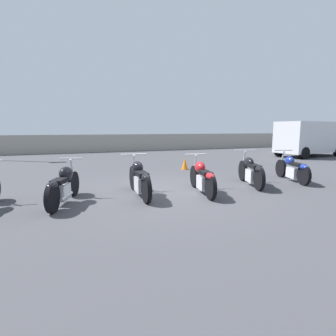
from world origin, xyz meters
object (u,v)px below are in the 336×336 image
motorcycle_slot_4 (251,171)px  motorcycle_slot_1 (64,185)px  motorcycle_slot_5 (293,169)px  motorcycle_slot_2 (140,179)px  parked_van (310,137)px  traffic_cone_near (185,164)px  motorcycle_slot_3 (202,177)px

motorcycle_slot_4 → motorcycle_slot_1: bearing=-160.3°
motorcycle_slot_1 → motorcycle_slot_4: size_ratio=0.98×
motorcycle_slot_1 → motorcycle_slot_5: bearing=19.5°
motorcycle_slot_5 → motorcycle_slot_2: bearing=-162.3°
motorcycle_slot_1 → parked_van: size_ratio=0.42×
motorcycle_slot_4 → parked_van: bearing=51.4°
motorcycle_slot_1 → motorcycle_slot_2: motorcycle_slot_2 is taller
motorcycle_slot_2 → motorcycle_slot_5: 5.25m
motorcycle_slot_1 → traffic_cone_near: motorcycle_slot_1 is taller
motorcycle_slot_2 → parked_van: 13.83m
motorcycle_slot_1 → motorcycle_slot_5: size_ratio=0.99×
traffic_cone_near → motorcycle_slot_3: bearing=-108.2°
motorcycle_slot_1 → parked_van: (14.36, 5.85, 0.76)m
motorcycle_slot_3 → motorcycle_slot_4: motorcycle_slot_4 is taller
motorcycle_slot_2 → motorcycle_slot_5: motorcycle_slot_2 is taller
motorcycle_slot_5 → parked_van: size_ratio=0.43×
motorcycle_slot_2 → parked_van: size_ratio=0.46×
motorcycle_slot_1 → traffic_cone_near: size_ratio=3.93×
motorcycle_slot_2 → motorcycle_slot_3: (1.66, -0.31, -0.02)m
parked_van → traffic_cone_near: (-9.56, -2.09, -0.95)m
parked_van → motorcycle_slot_3: bearing=-67.6°
motorcycle_slot_2 → motorcycle_slot_5: bearing=2.6°
motorcycle_slot_4 → parked_van: (9.02, 5.77, 0.75)m
motorcycle_slot_2 → parked_van: (12.54, 5.78, 0.75)m
parked_van → traffic_cone_near: parked_van is taller
parked_van → motorcycle_slot_5: bearing=-58.8°
motorcycle_slot_2 → traffic_cone_near: bearing=52.9°
motorcycle_slot_1 → traffic_cone_near: (4.80, 3.75, -0.18)m
motorcycle_slot_2 → motorcycle_slot_4: 3.52m
motorcycle_slot_3 → traffic_cone_near: 4.21m
motorcycle_slot_4 → parked_van: 10.73m
motorcycle_slot_1 → traffic_cone_near: 6.09m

